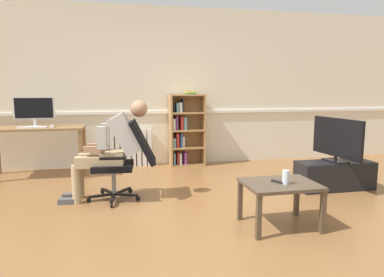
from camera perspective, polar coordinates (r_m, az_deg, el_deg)
ground_plane at (r=3.76m, az=0.46°, el=-12.52°), size 18.00×18.00×0.00m
back_wall at (r=6.13m, az=-4.91°, el=8.33°), size 12.00×0.13×2.70m
computer_desk at (r=5.76m, az=-23.97°, el=0.73°), size 1.38×0.63×0.76m
imac_monitor at (r=5.81m, az=-24.39°, el=4.38°), size 0.59×0.14×0.45m
keyboard at (r=5.62m, az=-24.66°, el=1.67°), size 0.40×0.12×0.02m
computer_mouse at (r=5.58m, az=-21.86°, el=1.86°), size 0.06×0.10×0.03m
bookshelf at (r=6.03m, az=-1.19°, el=1.37°), size 0.60×0.29×1.28m
radiator at (r=6.07m, az=-10.36°, el=-1.53°), size 0.79×0.08×0.64m
office_chair at (r=4.25m, az=-10.62°, el=-2.95°), size 0.85×0.62×0.96m
person_seated at (r=4.24m, az=-13.03°, el=-1.33°), size 1.06×0.42×1.20m
tv_stand at (r=5.04m, az=22.24°, el=-5.57°), size 1.02×0.36×0.37m
tv_screen at (r=4.95m, az=22.56°, el=-0.06°), size 0.23×0.90×0.58m
coffee_table at (r=3.49m, az=14.17°, el=-7.97°), size 0.69×0.54×0.44m
drinking_glass at (r=3.43m, az=15.05°, el=-6.10°), size 0.07×0.07×0.13m
spare_remote at (r=3.47m, az=13.93°, el=-6.87°), size 0.10×0.15×0.02m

